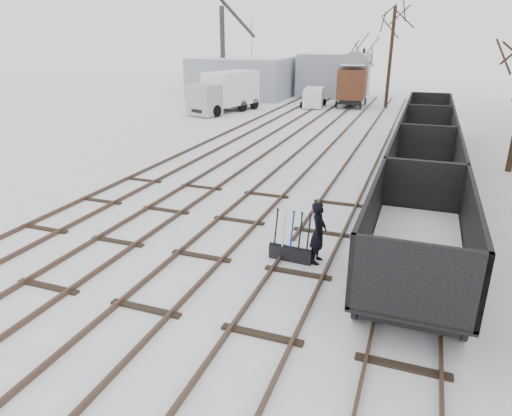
# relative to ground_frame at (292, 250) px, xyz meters

# --- Properties ---
(ground) EXTENTS (120.00, 120.00, 0.00)m
(ground) POSITION_rel_ground_frame_xyz_m (-2.59, -0.81, -0.28)
(ground) COLOR white
(ground) RESTS_ON ground
(tracks) EXTENTS (13.90, 52.00, 0.16)m
(tracks) POSITION_rel_ground_frame_xyz_m (-2.59, 12.86, -0.21)
(tracks) COLOR black
(tracks) RESTS_ON ground
(shed_left) EXTENTS (10.00, 8.00, 4.10)m
(shed_left) POSITION_rel_ground_frame_xyz_m (-15.59, 35.19, 1.76)
(shed_left) COLOR #939BA6
(shed_left) RESTS_ON ground
(shed_right) EXTENTS (7.00, 6.00, 4.50)m
(shed_right) POSITION_rel_ground_frame_xyz_m (-6.59, 39.19, 1.96)
(shed_right) COLOR #939BA6
(shed_right) RESTS_ON ground
(ground_frame) EXTENTS (1.32, 0.50, 1.49)m
(ground_frame) POSITION_rel_ground_frame_xyz_m (0.00, 0.00, 0.00)
(ground_frame) COLOR black
(ground_frame) RESTS_ON ground
(worker) EXTENTS (0.46, 0.69, 1.86)m
(worker) POSITION_rel_ground_frame_xyz_m (0.75, 0.10, 0.65)
(worker) COLOR black
(worker) RESTS_ON ground
(freight_wagon_a) EXTENTS (2.56, 6.41, 2.62)m
(freight_wagon_a) POSITION_rel_ground_frame_xyz_m (3.41, -0.31, 0.72)
(freight_wagon_a) COLOR black
(freight_wagon_a) RESTS_ON ground
(freight_wagon_b) EXTENTS (2.56, 6.41, 2.62)m
(freight_wagon_b) POSITION_rel_ground_frame_xyz_m (3.41, 6.09, 0.72)
(freight_wagon_b) COLOR black
(freight_wagon_b) RESTS_ON ground
(freight_wagon_c) EXTENTS (2.56, 6.41, 2.62)m
(freight_wagon_c) POSITION_rel_ground_frame_xyz_m (3.41, 12.49, 0.72)
(freight_wagon_c) COLOR black
(freight_wagon_c) RESTS_ON ground
(freight_wagon_d) EXTENTS (2.56, 6.41, 2.62)m
(freight_wagon_d) POSITION_rel_ground_frame_xyz_m (3.41, 18.89, 0.72)
(freight_wagon_d) COLOR black
(freight_wagon_d) RESTS_ON ground
(box_van_wagon) EXTENTS (3.00, 5.17, 3.80)m
(box_van_wagon) POSITION_rel_ground_frame_xyz_m (-3.42, 31.97, 1.93)
(box_van_wagon) COLOR black
(box_van_wagon) RESTS_ON ground
(lorry) EXTENTS (3.71, 7.69, 3.34)m
(lorry) POSITION_rel_ground_frame_xyz_m (-13.09, 24.82, 1.44)
(lorry) COLOR black
(lorry) RESTS_ON ground
(panel_van) EXTENTS (2.20, 4.05, 1.69)m
(panel_van) POSITION_rel_ground_frame_xyz_m (-6.66, 30.45, 0.60)
(panel_van) COLOR white
(panel_van) RESTS_ON ground
(crane) EXTENTS (2.60, 6.01, 10.09)m
(crane) POSITION_rel_ground_frame_xyz_m (-16.69, 32.74, 2.37)
(crane) COLOR #2C2C31
(crane) RESTS_ON ground
(tree_far_left) EXTENTS (0.30, 0.30, 4.99)m
(tree_far_left) POSITION_rel_ground_frame_xyz_m (-3.50, 38.63, 2.21)
(tree_far_left) COLOR black
(tree_far_left) RESTS_ON ground
(tree_far_right) EXTENTS (0.30, 0.30, 8.58)m
(tree_far_right) POSITION_rel_ground_frame_xyz_m (-0.29, 31.97, 4.01)
(tree_far_right) COLOR black
(tree_far_right) RESTS_ON ground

